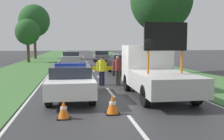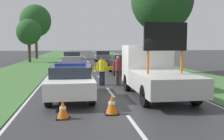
{
  "view_description": "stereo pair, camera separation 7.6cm",
  "coord_description": "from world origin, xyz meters",
  "px_view_note": "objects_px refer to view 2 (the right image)",
  "views": [
    {
      "loc": [
        -1.75,
        -10.55,
        2.31
      ],
      "look_at": [
        0.03,
        1.37,
        1.1
      ],
      "focal_mm": 42.0,
      "sensor_mm": 36.0,
      "label": 1
    },
    {
      "loc": [
        -1.67,
        -10.56,
        2.31
      ],
      "look_at": [
        0.03,
        1.37,
        1.1
      ],
      "focal_mm": 42.0,
      "sensor_mm": 36.0,
      "label": 2
    }
  ],
  "objects_px": {
    "police_car": "(71,81)",
    "queued_car_sedan_silver": "(72,58)",
    "police_officer": "(102,68)",
    "utility_pole": "(148,23)",
    "traffic_cone_near_police": "(63,110)",
    "queued_car_suv_grey": "(102,56)",
    "roadside_tree_near_left": "(162,0)",
    "queued_car_sedan_black": "(123,63)",
    "traffic_cone_near_truck": "(112,104)",
    "road_barrier": "(100,70)",
    "roadside_tree_mid_left": "(29,32)",
    "roadside_tree_near_right": "(36,21)",
    "traffic_cone_centre_front": "(143,78)",
    "pedestrian_civilian": "(118,68)",
    "work_truck": "(154,72)"
  },
  "relations": [
    {
      "from": "police_officer",
      "to": "police_car",
      "type": "bearing_deg",
      "value": 39.58
    },
    {
      "from": "traffic_cone_near_police",
      "to": "queued_car_suv_grey",
      "type": "xyz_separation_m",
      "value": [
        3.92,
        25.55,
        0.46
      ]
    },
    {
      "from": "traffic_cone_near_police",
      "to": "roadside_tree_mid_left",
      "type": "xyz_separation_m",
      "value": [
        -5.21,
        25.82,
        3.46
      ]
    },
    {
      "from": "traffic_cone_near_police",
      "to": "traffic_cone_centre_front",
      "type": "xyz_separation_m",
      "value": [
        4.32,
        6.74,
        0.05
      ]
    },
    {
      "from": "police_car",
      "to": "roadside_tree_near_left",
      "type": "relative_size",
      "value": 0.57
    },
    {
      "from": "police_car",
      "to": "roadside_tree_near_left",
      "type": "bearing_deg",
      "value": 57.3
    },
    {
      "from": "roadside_tree_near_right",
      "to": "traffic_cone_near_truck",
      "type": "bearing_deg",
      "value": -78.1
    },
    {
      "from": "queued_car_suv_grey",
      "to": "roadside_tree_near_right",
      "type": "height_order",
      "value": "roadside_tree_near_right"
    },
    {
      "from": "traffic_cone_near_truck",
      "to": "queued_car_sedan_silver",
      "type": "bearing_deg",
      "value": 94.47
    },
    {
      "from": "queued_car_sedan_black",
      "to": "queued_car_sedan_silver",
      "type": "bearing_deg",
      "value": -60.41
    },
    {
      "from": "police_car",
      "to": "queued_car_sedan_silver",
      "type": "height_order",
      "value": "queued_car_sedan_silver"
    },
    {
      "from": "police_officer",
      "to": "queued_car_sedan_silver",
      "type": "height_order",
      "value": "police_officer"
    },
    {
      "from": "pedestrian_civilian",
      "to": "queued_car_suv_grey",
      "type": "distance_m",
      "value": 19.17
    },
    {
      "from": "police_car",
      "to": "queued_car_suv_grey",
      "type": "relative_size",
      "value": 1.21
    },
    {
      "from": "roadside_tree_near_left",
      "to": "road_barrier",
      "type": "bearing_deg",
      "value": -135.59
    },
    {
      "from": "traffic_cone_near_truck",
      "to": "queued_car_suv_grey",
      "type": "xyz_separation_m",
      "value": [
        2.34,
        25.23,
        0.43
      ]
    },
    {
      "from": "road_barrier",
      "to": "police_car",
      "type": "bearing_deg",
      "value": -117.42
    },
    {
      "from": "road_barrier",
      "to": "utility_pole",
      "type": "xyz_separation_m",
      "value": [
        5.67,
        10.1,
        3.53
      ]
    },
    {
      "from": "traffic_cone_near_truck",
      "to": "roadside_tree_near_left",
      "type": "distance_m",
      "value": 14.18
    },
    {
      "from": "utility_pole",
      "to": "roadside_tree_mid_left",
      "type": "bearing_deg",
      "value": 144.91
    },
    {
      "from": "police_officer",
      "to": "utility_pole",
      "type": "xyz_separation_m",
      "value": [
        5.59,
        10.62,
        3.41
      ]
    },
    {
      "from": "traffic_cone_near_police",
      "to": "queued_car_suv_grey",
      "type": "bearing_deg",
      "value": 81.29
    },
    {
      "from": "pedestrian_civilian",
      "to": "traffic_cone_near_truck",
      "type": "bearing_deg",
      "value": -82.82
    },
    {
      "from": "roadside_tree_near_left",
      "to": "utility_pole",
      "type": "height_order",
      "value": "utility_pole"
    },
    {
      "from": "traffic_cone_near_police",
      "to": "roadside_tree_mid_left",
      "type": "bearing_deg",
      "value": 101.41
    },
    {
      "from": "traffic_cone_centre_front",
      "to": "traffic_cone_near_truck",
      "type": "relative_size",
      "value": 1.06
    },
    {
      "from": "police_car",
      "to": "utility_pole",
      "type": "distance_m",
      "value": 16.05
    },
    {
      "from": "traffic_cone_near_police",
      "to": "traffic_cone_near_truck",
      "type": "distance_m",
      "value": 1.61
    },
    {
      "from": "pedestrian_civilian",
      "to": "traffic_cone_near_police",
      "type": "distance_m",
      "value": 7.03
    },
    {
      "from": "traffic_cone_near_truck",
      "to": "roadside_tree_near_left",
      "type": "bearing_deg",
      "value": 64.43
    },
    {
      "from": "traffic_cone_near_police",
      "to": "queued_car_sedan_silver",
      "type": "distance_m",
      "value": 18.99
    },
    {
      "from": "police_officer",
      "to": "utility_pole",
      "type": "height_order",
      "value": "utility_pole"
    },
    {
      "from": "pedestrian_civilian",
      "to": "roadside_tree_mid_left",
      "type": "relative_size",
      "value": 0.3
    },
    {
      "from": "queued_car_suv_grey",
      "to": "roadside_tree_mid_left",
      "type": "bearing_deg",
      "value": -1.71
    },
    {
      "from": "police_officer",
      "to": "traffic_cone_centre_front",
      "type": "xyz_separation_m",
      "value": [
        2.44,
        0.44,
        -0.61
      ]
    },
    {
      "from": "work_truck",
      "to": "road_barrier",
      "type": "height_order",
      "value": "work_truck"
    },
    {
      "from": "police_officer",
      "to": "road_barrier",
      "type": "bearing_deg",
      "value": -104.65
    },
    {
      "from": "queued_car_sedan_silver",
      "to": "queued_car_suv_grey",
      "type": "bearing_deg",
      "value": -120.04
    },
    {
      "from": "road_barrier",
      "to": "traffic_cone_near_police",
      "type": "relative_size",
      "value": 4.43
    },
    {
      "from": "road_barrier",
      "to": "queued_car_sedan_black",
      "type": "relative_size",
      "value": 0.6
    },
    {
      "from": "queued_car_sedan_black",
      "to": "queued_car_suv_grey",
      "type": "bearing_deg",
      "value": -89.14
    },
    {
      "from": "traffic_cone_near_police",
      "to": "queued_car_suv_grey",
      "type": "distance_m",
      "value": 25.85
    },
    {
      "from": "queued_car_sedan_black",
      "to": "work_truck",
      "type": "bearing_deg",
      "value": 88.61
    },
    {
      "from": "roadside_tree_near_left",
      "to": "utility_pole",
      "type": "relative_size",
      "value": 0.98
    },
    {
      "from": "police_car",
      "to": "traffic_cone_near_police",
      "type": "bearing_deg",
      "value": -88.73
    },
    {
      "from": "work_truck",
      "to": "pedestrian_civilian",
      "type": "bearing_deg",
      "value": -73.01
    },
    {
      "from": "pedestrian_civilian",
      "to": "work_truck",
      "type": "bearing_deg",
      "value": -52.38
    },
    {
      "from": "traffic_cone_centre_front",
      "to": "utility_pole",
      "type": "xyz_separation_m",
      "value": [
        3.15,
        10.18,
        4.02
      ]
    },
    {
      "from": "police_car",
      "to": "queued_car_sedan_black",
      "type": "xyz_separation_m",
      "value": [
        3.91,
        8.86,
        0.05
      ]
    },
    {
      "from": "queued_car_sedan_silver",
      "to": "roadside_tree_near_left",
      "type": "xyz_separation_m",
      "value": [
        7.12,
        -6.84,
        4.9
      ]
    }
  ]
}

